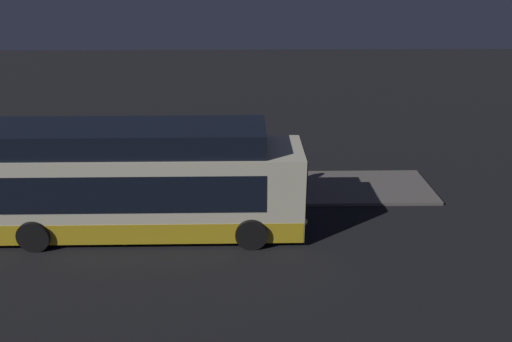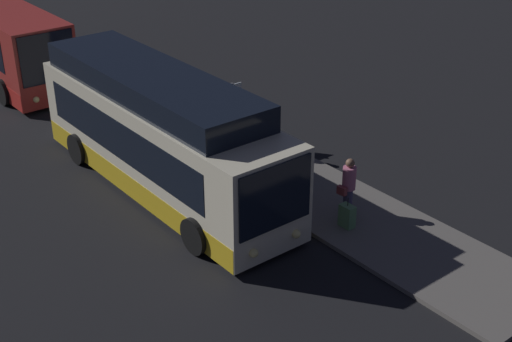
% 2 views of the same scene
% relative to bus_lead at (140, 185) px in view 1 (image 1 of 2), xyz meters
% --- Properties ---
extents(ground, '(80.00, 80.00, 0.00)m').
position_rel_bus_lead_xyz_m(ground, '(0.93, 0.04, -1.68)').
color(ground, black).
extents(platform, '(20.00, 3.22, 0.13)m').
position_rel_bus_lead_xyz_m(platform, '(0.93, 3.25, -1.62)').
color(platform, '#605B56').
rests_on(platform, ground).
extents(bus_lead, '(10.66, 2.88, 3.70)m').
position_rel_bus_lead_xyz_m(bus_lead, '(0.00, 0.00, 0.00)').
color(bus_lead, beige).
rests_on(bus_lead, ground).
extents(passenger_boarding, '(0.54, 0.54, 1.84)m').
position_rel_bus_lead_xyz_m(passenger_boarding, '(0.16, 3.56, -0.55)').
color(passenger_boarding, '#4C476B').
rests_on(passenger_boarding, platform).
extents(passenger_waiting, '(0.42, 0.58, 1.72)m').
position_rel_bus_lead_xyz_m(passenger_waiting, '(4.84, 3.14, -0.63)').
color(passenger_waiting, '#4C476B').
rests_on(passenger_waiting, platform).
extents(suitcase, '(0.43, 0.28, 0.90)m').
position_rel_bus_lead_xyz_m(suitcase, '(5.36, 2.62, -1.22)').
color(suitcase, '#598C59').
rests_on(suitcase, platform).
extents(sign_post, '(0.10, 0.76, 2.22)m').
position_rel_bus_lead_xyz_m(sign_post, '(-0.97, 3.42, -0.12)').
color(sign_post, '#4C4C51').
rests_on(sign_post, platform).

